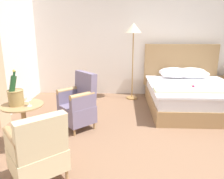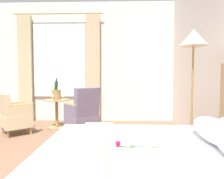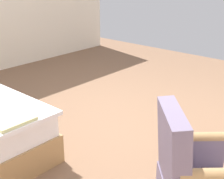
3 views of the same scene
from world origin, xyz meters
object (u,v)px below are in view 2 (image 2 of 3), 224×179
Objects in this scene: bed at (168,177)px; champagne_bucket at (56,93)px; armchair_by_window at (83,115)px; floor_lamp_brass at (193,47)px; armchair_facing_bed at (14,115)px; wine_glass_near_edge at (63,96)px; side_table_round at (57,112)px; wine_glass_near_bucket at (52,95)px.

bed is 4.05× the size of champagne_bucket.
bed is 2.51m from armchair_by_window.
armchair_facing_bed is at bearing -110.15° from floor_lamp_brass.
champagne_bucket is at bearing -112.83° from wine_glass_near_edge.
champagne_bucket is 0.59× the size of armchair_facing_bed.
champagne_bucket reaches higher than wine_glass_near_edge.
bed reaches higher than wine_glass_near_edge.
side_table_round is 0.41m from wine_glass_near_edge.
armchair_by_window is at bearing 83.42° from armchair_facing_bed.
armchair_by_window is (-1.01, -1.75, -1.17)m from floor_lamp_brass.
bed is 3.39m from wine_glass_near_bucket.
bed is 1.11× the size of floor_lamp_brass.
champagne_bucket is (-1.74, -2.50, -0.79)m from floor_lamp_brass.
side_table_round is 0.44m from champagne_bucket.
bed is at bearing 46.83° from armchair_facing_bed.
wine_glass_near_bucket is at bearing -121.38° from floor_lamp_brass.
wine_glass_near_edge is 0.93m from armchair_by_window.
armchair_facing_bed is (0.56, -0.72, -0.41)m from champagne_bucket.
side_table_round is at bearing 19.03° from champagne_bucket.
floor_lamp_brass is 2.98m from wine_glass_near_edge.
wine_glass_near_bucket is (-1.54, -2.53, -0.82)m from floor_lamp_brass.
champagne_bucket is (-0.07, -0.02, 0.44)m from side_table_round.
bed is at bearing 31.91° from champagne_bucket.
wine_glass_near_bucket is at bearing -23.73° from side_table_round.
champagne_bucket reaches higher than armchair_facing_bed.
bed is at bearing 34.16° from wine_glass_near_bucket.
armchair_facing_bed is (-1.18, -3.22, -1.20)m from floor_lamp_brass.
wine_glass_near_bucket is 0.17× the size of armchair_facing_bed.
bed is at bearing -27.60° from floor_lamp_brass.
armchair_by_window is (-2.25, -1.10, 0.08)m from bed.
champagne_bucket reaches higher than side_table_round.
bed reaches higher than armchair_by_window.
champagne_bucket is 1.00m from armchair_facing_bed.
side_table_round is 0.89m from armchair_facing_bed.
floor_lamp_brass is 2.77× the size of side_table_round.
armchair_by_window is (0.73, 0.75, -0.38)m from champagne_bucket.
floor_lamp_brass is 3.63m from armchair_facing_bed.
wine_glass_near_bucket is 0.15× the size of armchair_by_window.
champagne_bucket is 0.51× the size of armchair_by_window.
armchair_by_window is (0.66, 0.72, 0.05)m from side_table_round.
armchair_by_window is (0.66, 0.57, -0.33)m from wine_glass_near_edge.
side_table_round is 0.78× the size of armchair_facing_bed.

